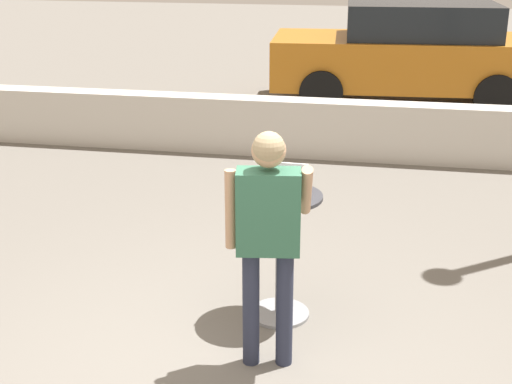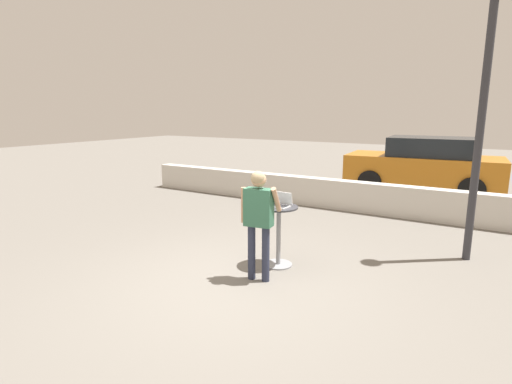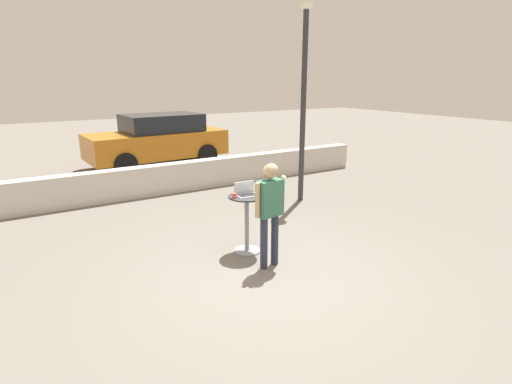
{
  "view_description": "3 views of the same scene",
  "coord_description": "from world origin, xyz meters",
  "px_view_note": "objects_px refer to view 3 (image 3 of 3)",
  "views": [
    {
      "loc": [
        0.86,
        -3.71,
        2.68
      ],
      "look_at": [
        0.06,
        0.51,
        1.12
      ],
      "focal_mm": 50.0,
      "sensor_mm": 36.0,
      "label": 1
    },
    {
      "loc": [
        2.95,
        -4.34,
        2.39
      ],
      "look_at": [
        -0.05,
        0.61,
        1.21
      ],
      "focal_mm": 28.0,
      "sensor_mm": 36.0,
      "label": 2
    },
    {
      "loc": [
        -2.87,
        -4.29,
        2.74
      ],
      "look_at": [
        0.09,
        0.53,
        1.12
      ],
      "focal_mm": 28.0,
      "sensor_mm": 36.0,
      "label": 3
    }
  ],
  "objects_px": {
    "standing_person": "(270,203)",
    "parked_car_near_street": "(158,139)",
    "coffee_mug": "(234,196)",
    "street_lamp": "(304,73)",
    "laptop": "(246,192)",
    "cafe_table": "(247,218)"
  },
  "relations": [
    {
      "from": "cafe_table",
      "to": "laptop",
      "type": "bearing_deg",
      "value": 78.06
    },
    {
      "from": "coffee_mug",
      "to": "parked_car_near_street",
      "type": "relative_size",
      "value": 0.02
    },
    {
      "from": "standing_person",
      "to": "parked_car_near_street",
      "type": "height_order",
      "value": "parked_car_near_street"
    },
    {
      "from": "cafe_table",
      "to": "street_lamp",
      "type": "xyz_separation_m",
      "value": [
        2.52,
        1.84,
        2.26
      ]
    },
    {
      "from": "coffee_mug",
      "to": "street_lamp",
      "type": "relative_size",
      "value": 0.02
    },
    {
      "from": "cafe_table",
      "to": "coffee_mug",
      "type": "distance_m",
      "value": 0.48
    },
    {
      "from": "standing_person",
      "to": "parked_car_near_street",
      "type": "distance_m",
      "value": 8.01
    },
    {
      "from": "laptop",
      "to": "street_lamp",
      "type": "relative_size",
      "value": 0.08
    },
    {
      "from": "cafe_table",
      "to": "street_lamp",
      "type": "relative_size",
      "value": 0.22
    },
    {
      "from": "parked_car_near_street",
      "to": "laptop",
      "type": "bearing_deg",
      "value": -97.58
    },
    {
      "from": "street_lamp",
      "to": "laptop",
      "type": "bearing_deg",
      "value": -144.11
    },
    {
      "from": "parked_car_near_street",
      "to": "street_lamp",
      "type": "distance_m",
      "value": 6.04
    },
    {
      "from": "street_lamp",
      "to": "parked_car_near_street",
      "type": "bearing_deg",
      "value": 105.71
    },
    {
      "from": "cafe_table",
      "to": "laptop",
      "type": "distance_m",
      "value": 0.43
    },
    {
      "from": "standing_person",
      "to": "parked_car_near_street",
      "type": "xyz_separation_m",
      "value": [
        0.96,
        7.95,
        -0.16
      ]
    },
    {
      "from": "standing_person",
      "to": "coffee_mug",
      "type": "bearing_deg",
      "value": 112.39
    },
    {
      "from": "cafe_table",
      "to": "parked_car_near_street",
      "type": "height_order",
      "value": "parked_car_near_street"
    },
    {
      "from": "laptop",
      "to": "parked_car_near_street",
      "type": "bearing_deg",
      "value": 82.42
    },
    {
      "from": "coffee_mug",
      "to": "standing_person",
      "type": "distance_m",
      "value": 0.66
    },
    {
      "from": "standing_person",
      "to": "laptop",
      "type": "bearing_deg",
      "value": 91.17
    },
    {
      "from": "standing_person",
      "to": "street_lamp",
      "type": "height_order",
      "value": "street_lamp"
    },
    {
      "from": "coffee_mug",
      "to": "street_lamp",
      "type": "distance_m",
      "value": 3.8
    }
  ]
}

